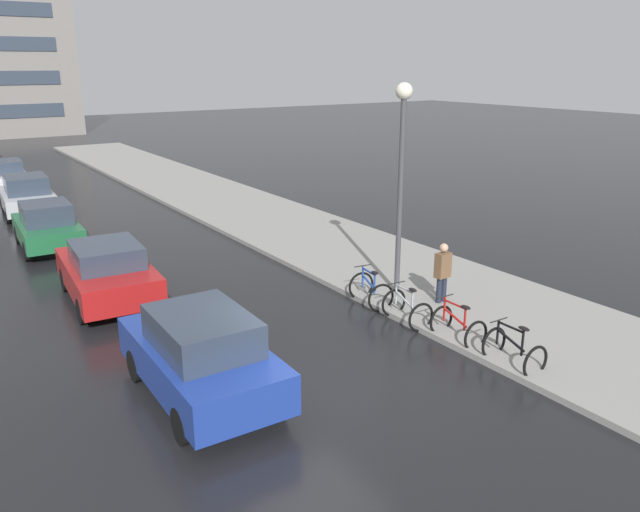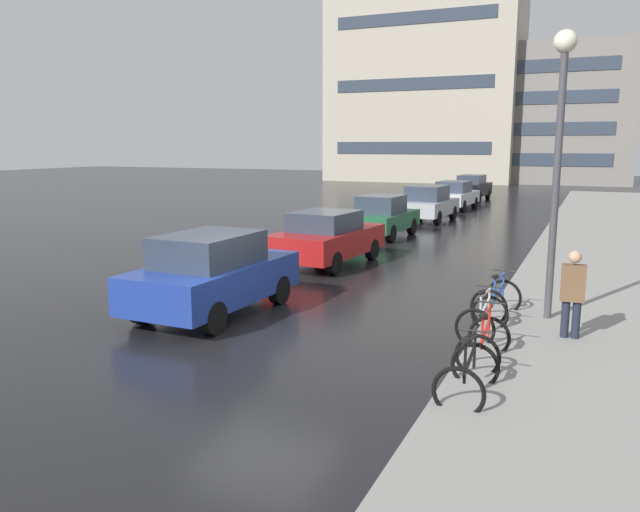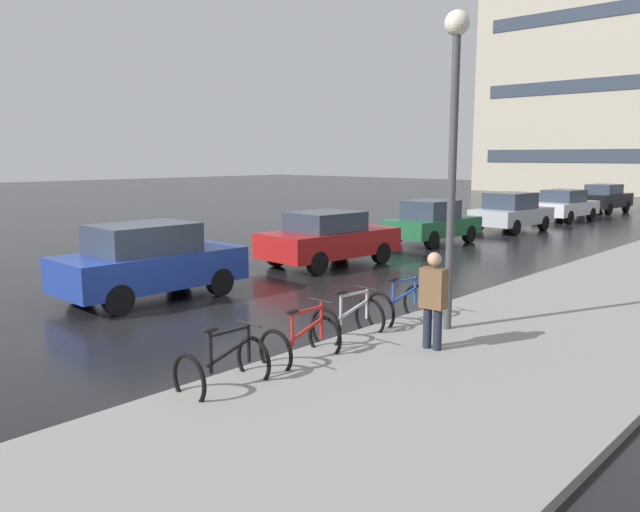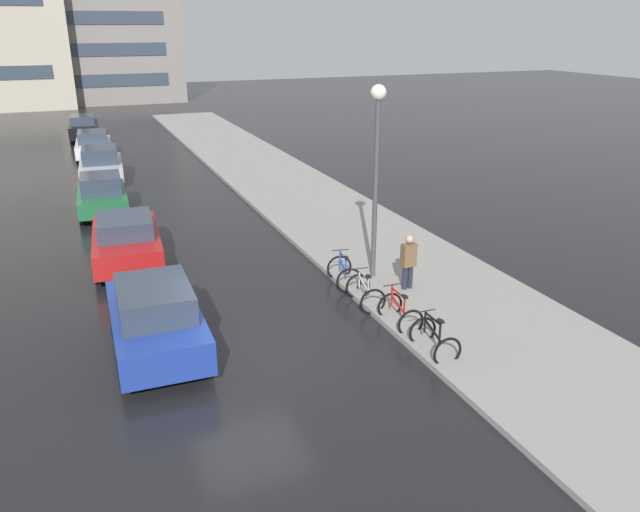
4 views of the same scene
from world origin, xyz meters
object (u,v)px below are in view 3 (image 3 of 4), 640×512
bicycle_third (349,321)px  car_silver (511,212)px  car_black (604,198)px  bicycle_second (301,342)px  car_green (432,222)px  car_white (564,205)px  pedestrian (433,299)px  streetlamp (454,120)px  bicycle_farthest (399,306)px  car_blue (149,261)px  car_red (329,238)px  bicycle_nearest (223,367)px

bicycle_third → car_silver: size_ratio=0.29×
car_black → bicycle_second: bearing=-79.1°
car_green → car_white: size_ratio=0.96×
pedestrian → streetlamp: (-0.46, 1.21, 2.82)m
bicycle_farthest → car_silver: size_ratio=0.29×
bicycle_third → pedestrian: (1.46, 0.33, 0.56)m
car_silver → streetlamp: bearing=-67.7°
car_white → car_black: size_ratio=0.98×
car_green → streetlamp: 12.46m
car_blue → pedestrian: car_blue is taller
bicycle_farthest → car_white: (-5.45, 21.46, 0.37)m
car_red → car_white: (0.07, 17.34, -0.02)m
bicycle_nearest → bicycle_farthest: bicycle_nearest is taller
pedestrian → streetlamp: size_ratio=0.31×
bicycle_nearest → bicycle_second: bicycle_nearest is taller
bicycle_second → car_green: 14.31m
car_white → streetlamp: streetlamp is taller
car_green → car_silver: size_ratio=0.97×
bicycle_nearest → car_red: car_red is taller
car_red → car_green: bearing=92.8°
bicycle_nearest → car_black: car_black is taller
bicycle_farthest → car_blue: (-5.49, -1.89, 0.45)m
car_blue → bicycle_second: bearing=-9.5°
car_silver → car_blue: bearing=-90.1°
car_red → streetlamp: streetlamp is taller
bicycle_third → car_blue: 5.50m
bicycle_nearest → car_blue: bearing=156.6°
car_green → pedestrian: pedestrian is taller
bicycle_nearest → car_black: (-5.92, 32.14, 0.42)m
bicycle_nearest → bicycle_farthest: size_ratio=0.98×
bicycle_farthest → bicycle_third: bearing=-91.3°
bicycle_nearest → bicycle_second: 1.53m
car_green → car_red: bearing=-87.2°
bicycle_farthest → car_red: size_ratio=0.27×
car_red → streetlamp: size_ratio=0.77×
bicycle_nearest → pedestrian: bearing=70.4°
car_green → car_silver: car_silver is taller
bicycle_second → car_black: (-5.89, 30.62, 0.42)m
bicycle_farthest → pedestrian: (1.43, -1.10, 0.54)m
car_blue → car_white: size_ratio=1.02×
bicycle_farthest → car_red: bearing=143.2°
bicycle_second → car_black: size_ratio=0.27×
car_white → streetlamp: (6.42, -21.36, 2.99)m
bicycle_farthest → car_blue: size_ratio=0.28×
car_white → car_green: bearing=-91.8°
car_red → car_white: bearing=89.8°
bicycle_nearest → car_black: 32.69m
bicycle_farthest → bicycle_second: bearing=-85.5°
streetlamp → bicycle_nearest: bearing=-99.0°
car_white → streetlamp: bearing=-73.3°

